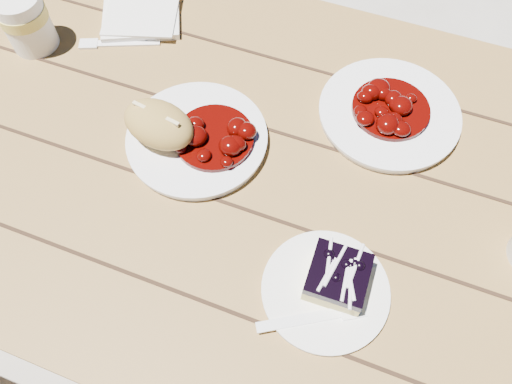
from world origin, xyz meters
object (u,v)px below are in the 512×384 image
(dessert_plate, at_px, (325,291))
(second_plate, at_px, (389,114))
(second_cup, at_px, (26,22))
(picnic_table, at_px, (346,242))
(bread_roll, at_px, (159,124))
(main_plate, at_px, (197,139))
(blueberry_cake, at_px, (338,277))

(dessert_plate, relative_size, second_plate, 0.74)
(second_plate, relative_size, second_cup, 2.24)
(picnic_table, bearing_deg, dessert_plate, -94.41)
(second_cup, bearing_deg, second_plate, 5.72)
(bread_roll, distance_m, second_plate, 0.40)
(picnic_table, relative_size, main_plate, 8.59)
(bread_roll, bearing_deg, dessert_plate, -24.94)
(main_plate, bearing_deg, second_plate, 30.08)
(dessert_plate, bearing_deg, blueberry_cake, 56.31)
(blueberry_cake, xyz_separation_m, second_cup, (-0.68, 0.26, 0.02))
(picnic_table, distance_m, bread_roll, 0.41)
(main_plate, height_order, second_plate, same)
(second_plate, distance_m, second_cup, 0.68)
(picnic_table, height_order, dessert_plate, dessert_plate)
(picnic_table, height_order, second_cup, second_cup)
(bread_roll, relative_size, blueberry_cake, 1.49)
(bread_roll, bearing_deg, picnic_table, 1.25)
(bread_roll, height_order, dessert_plate, bread_roll)
(main_plate, height_order, dessert_plate, main_plate)
(picnic_table, bearing_deg, blueberry_cake, -91.02)
(dessert_plate, xyz_separation_m, second_cup, (-0.67, 0.28, 0.05))
(dessert_plate, bearing_deg, bread_roll, 155.06)
(dessert_plate, xyz_separation_m, second_plate, (0.01, 0.35, 0.00))
(picnic_table, xyz_separation_m, main_plate, (-0.29, 0.01, 0.17))
(blueberry_cake, bearing_deg, picnic_table, 87.21)
(bread_roll, bearing_deg, second_plate, 28.59)
(second_plate, bearing_deg, main_plate, -149.92)
(second_cup, bearing_deg, dessert_plate, -22.59)
(second_plate, xyz_separation_m, second_cup, (-0.68, -0.07, 0.05))
(second_plate, bearing_deg, blueberry_cake, -90.16)
(second_plate, bearing_deg, bread_roll, -151.41)
(main_plate, distance_m, second_cup, 0.40)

